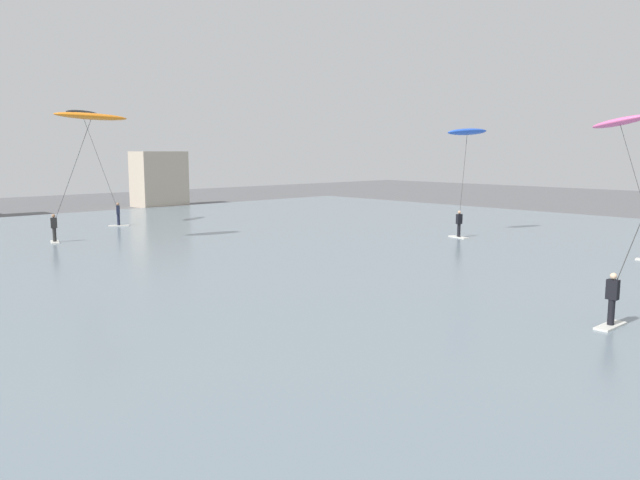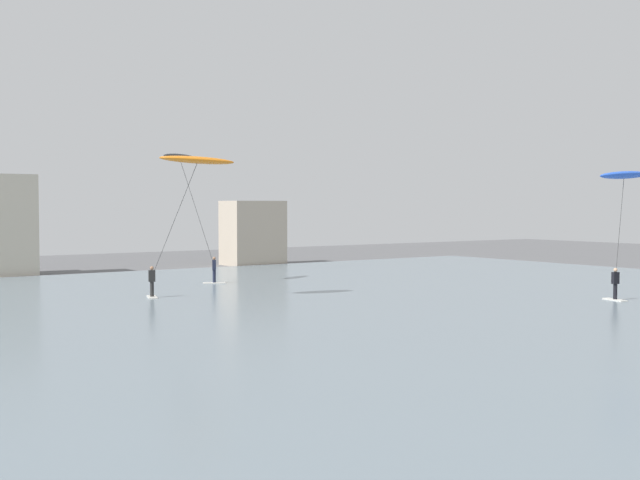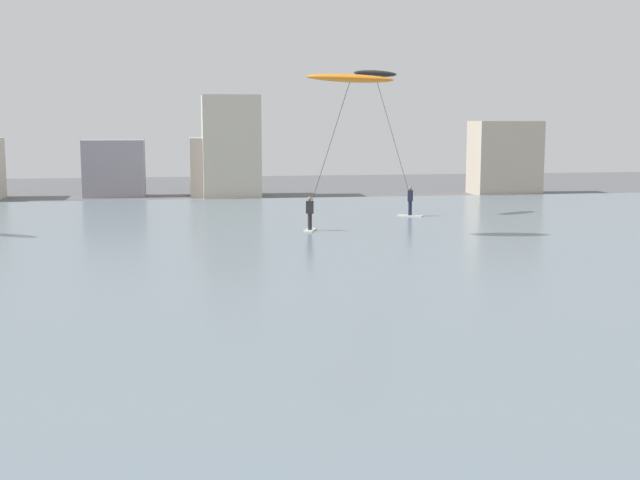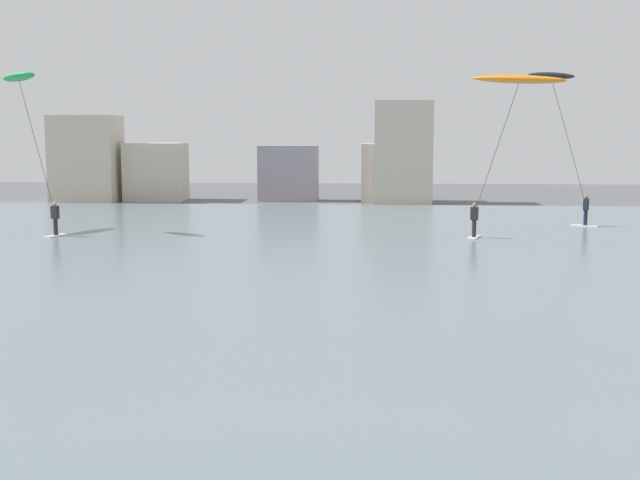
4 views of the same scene
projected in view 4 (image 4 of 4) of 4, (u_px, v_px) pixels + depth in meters
name	position (u px, v px, depth m)	size (l,w,h in m)	color
water_bay	(401.00, 270.00, 30.20)	(84.00, 52.00, 0.10)	slate
far_shore_buildings	(337.00, 164.00, 58.45)	(46.91, 5.18, 7.07)	beige
kitesurfer_black	(555.00, 90.00, 43.49)	(4.08, 2.64, 8.03)	silver
kitesurfer_green	(24.00, 96.00, 39.86)	(3.79, 3.35, 7.84)	silver
kitesurfer_orange	(516.00, 90.00, 35.52)	(4.07, 4.14, 7.39)	silver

